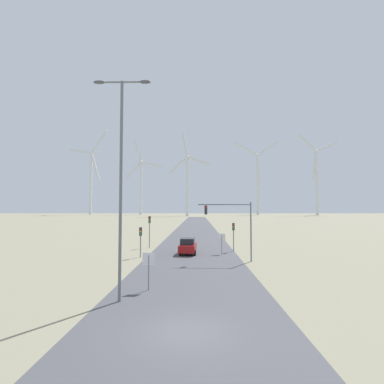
# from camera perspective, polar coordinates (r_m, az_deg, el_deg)

# --- Properties ---
(ground_plane) EXTENTS (600.00, 600.00, 0.00)m
(ground_plane) POSITION_cam_1_polar(r_m,az_deg,el_deg) (14.12, -1.28, -25.06)
(ground_plane) COLOR gray
(road_surface) EXTENTS (10.00, 240.00, 0.01)m
(road_surface) POSITION_cam_1_polar(r_m,az_deg,el_deg) (61.31, 0.59, -8.04)
(road_surface) COLOR #47474C
(road_surface) RESTS_ON ground
(streetlamp) EXTENTS (3.42, 0.32, 12.81)m
(streetlamp) POSITION_cam_1_polar(r_m,az_deg,el_deg) (17.91, -13.36, 4.99)
(streetlamp) COLOR slate
(streetlamp) RESTS_ON ground
(stop_sign_near) EXTENTS (0.81, 0.07, 2.40)m
(stop_sign_near) POSITION_cam_1_polar(r_m,az_deg,el_deg) (20.10, -8.25, -13.41)
(stop_sign_near) COLOR slate
(stop_sign_near) RESTS_ON ground
(stop_sign_far) EXTENTS (0.81, 0.07, 2.34)m
(stop_sign_far) POSITION_cam_1_polar(r_m,az_deg,el_deg) (35.11, 5.68, -9.06)
(stop_sign_far) COLOR slate
(stop_sign_far) RESTS_ON ground
(traffic_light_post_near_left) EXTENTS (0.28, 0.34, 4.19)m
(traffic_light_post_near_left) POSITION_cam_1_polar(r_m,az_deg,el_deg) (40.90, -8.10, -6.17)
(traffic_light_post_near_left) COLOR slate
(traffic_light_post_near_left) RESTS_ON ground
(traffic_light_post_near_right) EXTENTS (0.28, 0.34, 3.46)m
(traffic_light_post_near_right) POSITION_cam_1_polar(r_m,az_deg,el_deg) (37.45, 7.91, -7.27)
(traffic_light_post_near_right) COLOR slate
(traffic_light_post_near_right) RESTS_ON ground
(traffic_light_post_mid_left) EXTENTS (0.28, 0.34, 3.22)m
(traffic_light_post_mid_left) POSITION_cam_1_polar(r_m,az_deg,el_deg) (33.12, -9.78, -8.11)
(traffic_light_post_mid_left) COLOR slate
(traffic_light_post_mid_left) RESTS_ON ground
(traffic_light_mast_overhead) EXTENTS (5.36, 0.35, 5.90)m
(traffic_light_mast_overhead) POSITION_cam_1_polar(r_m,az_deg,el_deg) (30.30, 7.59, -4.97)
(traffic_light_mast_overhead) COLOR slate
(traffic_light_mast_overhead) RESTS_ON ground
(car_approaching) EXTENTS (2.06, 4.21, 1.83)m
(car_approaching) POSITION_cam_1_polar(r_m,az_deg,el_deg) (35.16, -0.80, -10.24)
(car_approaching) COLOR maroon
(car_approaching) RESTS_ON ground
(wind_turbine_far_left) EXTENTS (38.36, 12.60, 70.61)m
(wind_turbine_far_left) POSITION_cam_1_polar(r_m,az_deg,el_deg) (265.18, -18.70, 2.89)
(wind_turbine_far_left) COLOR silver
(wind_turbine_far_left) RESTS_ON ground
(wind_turbine_left) EXTENTS (29.80, 10.38, 61.92)m
(wind_turbine_left) POSITION_cam_1_polar(r_m,az_deg,el_deg) (253.20, -9.69, 1.91)
(wind_turbine_left) COLOR silver
(wind_turbine_left) RESTS_ON ground
(wind_turbine_center) EXTENTS (29.76, 4.44, 57.63)m
(wind_turbine_center) POSITION_cam_1_polar(r_m,az_deg,el_deg) (206.13, -0.90, 2.44)
(wind_turbine_center) COLOR silver
(wind_turbine_center) RESTS_ON ground
(wind_turbine_right) EXTENTS (39.58, 8.69, 62.87)m
(wind_turbine_right) POSITION_cam_1_polar(r_m,az_deg,el_deg) (254.65, 12.37, 2.71)
(wind_turbine_right) COLOR silver
(wind_turbine_right) RESTS_ON ground
(wind_turbine_far_right) EXTENTS (35.85, 11.43, 62.36)m
(wind_turbine_far_right) POSITION_cam_1_polar(r_m,az_deg,el_deg) (245.45, 22.63, 2.93)
(wind_turbine_far_right) COLOR silver
(wind_turbine_far_right) RESTS_ON ground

